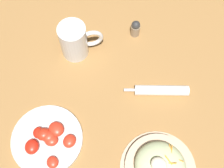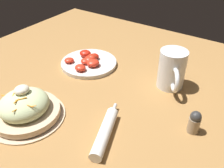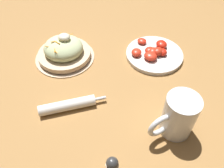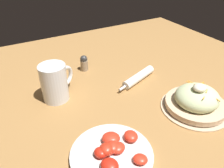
{
  "view_description": "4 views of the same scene",
  "coord_description": "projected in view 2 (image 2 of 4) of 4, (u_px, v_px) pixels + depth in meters",
  "views": [
    {
      "loc": [
        -0.06,
        0.35,
        0.92
      ],
      "look_at": [
        0.08,
        -0.01,
        0.09
      ],
      "focal_mm": 48.69,
      "sensor_mm": 36.0,
      "label": 1
    },
    {
      "loc": [
        -0.45,
        -0.36,
        0.51
      ],
      "look_at": [
        0.05,
        -0.02,
        0.08
      ],
      "focal_mm": 40.08,
      "sensor_mm": 36.0,
      "label": 2
    },
    {
      "loc": [
        0.1,
        -0.49,
        0.59
      ],
      "look_at": [
        0.07,
        -0.03,
        0.08
      ],
      "focal_mm": 36.67,
      "sensor_mm": 36.0,
      "label": 3
    },
    {
      "loc": [
        0.4,
        0.54,
        0.49
      ],
      "look_at": [
        0.09,
        -0.01,
        0.08
      ],
      "focal_mm": 35.87,
      "sensor_mm": 36.0,
      "label": 4
    }
  ],
  "objects": [
    {
      "name": "beer_mug",
      "position": [
        172.0,
        71.0,
        0.84
      ],
      "size": [
        0.13,
        0.11,
        0.13
      ],
      "color": "white",
      "rests_on": "ground_plane"
    },
    {
      "name": "salad_plate",
      "position": [
        25.0,
        108.0,
        0.73
      ],
      "size": [
        0.23,
        0.23,
        0.1
      ],
      "color": "#D1B28E",
      "rests_on": "ground_plane"
    },
    {
      "name": "napkin_roll",
      "position": [
        105.0,
        132.0,
        0.67
      ],
      "size": [
        0.21,
        0.09,
        0.03
      ],
      "color": "white",
      "rests_on": "ground_plane"
    },
    {
      "name": "ground_plane",
      "position": [
        97.0,
        112.0,
        0.76
      ],
      "size": [
        1.43,
        1.43,
        0.0
      ],
      "primitive_type": "plane",
      "color": "#9E703D"
    },
    {
      "name": "salt_shaker",
      "position": [
        195.0,
        122.0,
        0.68
      ],
      "size": [
        0.03,
        0.03,
        0.07
      ],
      "color": "gray",
      "rests_on": "ground_plane"
    },
    {
      "name": "tomato_plate",
      "position": [
        88.0,
        62.0,
        0.99
      ],
      "size": [
        0.22,
        0.22,
        0.04
      ],
      "color": "silver",
      "rests_on": "ground_plane"
    }
  ]
}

